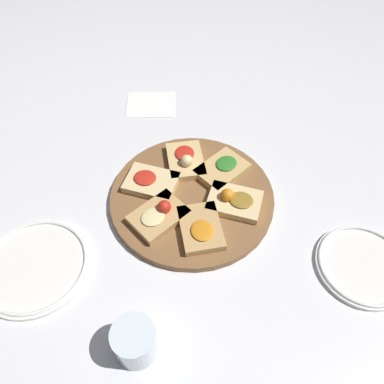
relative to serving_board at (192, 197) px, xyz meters
The scene contains 12 objects.
ground_plane 0.01m from the serving_board, ahead, with size 3.00×3.00×0.00m, color white.
serving_board is the anchor object (origin of this frame).
focaccia_slice_0 0.11m from the serving_board, 94.53° to the right, with size 0.10×0.13×0.04m.
focaccia_slice_1 0.11m from the serving_board, 30.48° to the right, with size 0.15×0.14×0.03m.
focaccia_slice_2 0.11m from the serving_board, 29.21° to the left, with size 0.15×0.14×0.04m.
focaccia_slice_3 0.11m from the serving_board, 87.04° to the left, with size 0.10×0.13×0.03m.
focaccia_slice_4 0.11m from the serving_board, 149.91° to the left, with size 0.15×0.14×0.04m.
focaccia_slice_5 0.11m from the serving_board, 150.16° to the right, with size 0.15×0.14×0.03m.
plate_left 0.41m from the serving_board, 139.90° to the left, with size 0.20×0.20×0.02m.
plate_right 0.39m from the serving_board, 15.18° to the left, with size 0.24×0.24×0.02m.
water_glass 0.37m from the serving_board, 60.26° to the left, with size 0.08×0.08×0.08m, color silver.
napkin_stack 0.39m from the serving_board, 84.39° to the right, with size 0.15×0.13×0.00m, color white.
Camera 1 is at (0.13, 0.55, 0.74)m, focal length 35.00 mm.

